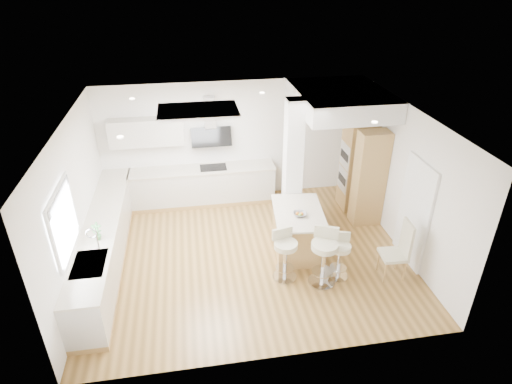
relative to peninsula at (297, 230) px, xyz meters
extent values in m
plane|color=olive|center=(-0.97, -0.06, -0.43)|extent=(6.00, 6.00, 0.00)
cube|color=white|center=(-0.97, -0.06, -0.43)|extent=(6.00, 5.00, 0.02)
cube|color=white|center=(-0.97, 2.44, 0.97)|extent=(6.00, 0.04, 2.80)
cube|color=white|center=(-3.97, -0.06, 0.97)|extent=(0.04, 5.00, 2.80)
cube|color=white|center=(2.03, -0.06, 0.97)|extent=(0.04, 5.00, 2.80)
cube|color=white|center=(-1.77, 0.54, 2.34)|extent=(1.40, 0.95, 0.05)
cube|color=white|center=(-1.77, 0.54, 2.33)|extent=(1.25, 0.80, 0.03)
cylinder|color=white|center=(-2.97, 1.44, 2.35)|extent=(0.10, 0.10, 0.02)
cylinder|color=white|center=(-2.97, -0.56, 2.35)|extent=(0.10, 0.10, 0.02)
cylinder|color=white|center=(-0.47, 1.44, 2.35)|extent=(0.10, 0.10, 0.02)
cylinder|color=white|center=(1.03, 0.94, 2.35)|extent=(0.10, 0.10, 0.02)
cylinder|color=white|center=(1.03, -0.56, 2.35)|extent=(0.10, 0.10, 0.02)
cube|color=white|center=(-3.93, -0.96, 1.22)|extent=(0.03, 1.15, 0.95)
cube|color=white|center=(-3.92, -0.96, 1.72)|extent=(0.04, 1.28, 0.06)
cube|color=white|center=(-3.92, -0.96, 0.71)|extent=(0.04, 1.28, 0.06)
cube|color=white|center=(-3.92, -1.57, 1.22)|extent=(0.04, 0.06, 0.95)
cube|color=white|center=(-3.92, -0.35, 1.22)|extent=(0.04, 0.06, 0.95)
cube|color=#999BA0|center=(-3.90, -0.96, 1.65)|extent=(0.03, 1.18, 0.14)
cube|color=#443E35|center=(2.02, -0.66, 0.57)|extent=(0.02, 0.90, 2.00)
cube|color=white|center=(2.00, -0.66, 0.57)|extent=(0.05, 1.00, 2.10)
cube|color=tan|center=(-3.67, 0.19, -0.38)|extent=(0.60, 4.50, 0.10)
cube|color=beige|center=(-3.67, 0.19, 0.05)|extent=(0.60, 4.50, 0.76)
cube|color=beige|center=(-3.67, 0.19, 0.45)|extent=(0.63, 4.50, 0.04)
cube|color=silver|center=(-3.67, -1.06, 0.46)|extent=(0.50, 0.75, 0.02)
cube|color=silver|center=(-3.67, -1.24, 0.41)|extent=(0.40, 0.34, 0.10)
cube|color=silver|center=(-3.67, -0.88, 0.41)|extent=(0.40, 0.34, 0.10)
cylinder|color=silver|center=(-3.55, -0.76, 0.65)|extent=(0.02, 0.02, 0.36)
torus|color=silver|center=(-3.62, -0.76, 0.83)|extent=(0.18, 0.02, 0.18)
imported|color=#488D47|center=(-3.62, -0.41, 0.63)|extent=(0.17, 0.12, 0.33)
cube|color=tan|center=(-1.72, 2.14, -0.38)|extent=(3.30, 0.60, 0.10)
cube|color=beige|center=(-1.72, 2.14, 0.05)|extent=(3.30, 0.60, 0.76)
cube|color=beige|center=(-1.72, 2.14, 0.45)|extent=(3.33, 0.63, 0.04)
cube|color=black|center=(-1.47, 2.14, 0.47)|extent=(0.60, 0.40, 0.01)
cube|color=beige|center=(-2.87, 2.27, 1.37)|extent=(1.60, 0.34, 0.60)
cube|color=silver|center=(-1.47, 2.34, 1.72)|extent=(0.25, 0.18, 0.70)
cube|color=black|center=(-1.47, 2.26, 1.17)|extent=(0.90, 0.26, 0.44)
cube|color=white|center=(0.08, 0.89, 0.97)|extent=(0.35, 0.35, 2.80)
cube|color=white|center=(1.13, 1.34, 2.17)|extent=(1.78, 2.20, 0.40)
cube|color=tan|center=(1.71, 1.44, 0.62)|extent=(0.62, 0.62, 2.10)
cube|color=tan|center=(1.71, 0.74, 0.62)|extent=(0.62, 0.40, 2.10)
cube|color=silver|center=(1.40, 1.44, 0.87)|extent=(0.02, 0.55, 0.55)
cube|color=silver|center=(1.40, 1.44, 0.29)|extent=(0.02, 0.55, 0.55)
cube|color=black|center=(1.39, 1.44, 0.87)|extent=(0.01, 0.45, 0.18)
cube|color=black|center=(1.39, 1.44, 0.29)|extent=(0.01, 0.45, 0.18)
cube|color=tan|center=(0.00, 0.00, -0.02)|extent=(1.00, 1.42, 0.82)
cube|color=beige|center=(0.00, 0.00, 0.41)|extent=(1.08, 1.51, 0.04)
imported|color=gray|center=(-0.02, -0.14, 0.46)|extent=(0.27, 0.27, 0.06)
sphere|color=orange|center=(0.02, -0.15, 0.46)|extent=(0.07, 0.07, 0.07)
sphere|color=orange|center=(-0.05, -0.12, 0.46)|extent=(0.07, 0.07, 0.07)
sphere|color=olive|center=(-0.02, -0.18, 0.46)|extent=(0.07, 0.07, 0.07)
cylinder|color=silver|center=(-0.44, -0.84, -0.42)|extent=(0.52, 0.52, 0.03)
cylinder|color=silver|center=(-0.44, -0.84, -0.09)|extent=(0.08, 0.08, 0.65)
cylinder|color=silver|center=(-0.44, -0.84, -0.22)|extent=(0.41, 0.41, 0.01)
cylinder|color=beige|center=(-0.44, -0.84, 0.28)|extent=(0.50, 0.50, 0.10)
cube|color=beige|center=(-0.47, -0.68, 0.43)|extent=(0.38, 0.13, 0.22)
cylinder|color=silver|center=(0.19, -1.08, -0.42)|extent=(0.64, 0.64, 0.03)
cylinder|color=silver|center=(0.19, -1.08, -0.05)|extent=(0.10, 0.10, 0.72)
cylinder|color=silver|center=(0.19, -1.08, -0.19)|extent=(0.49, 0.49, 0.02)
cylinder|color=beige|center=(0.19, -1.08, 0.36)|extent=(0.61, 0.61, 0.11)
cube|color=beige|center=(0.26, -0.91, 0.53)|extent=(0.41, 0.21, 0.24)
cylinder|color=silver|center=(0.52, -0.96, -0.42)|extent=(0.48, 0.48, 0.03)
cylinder|color=silver|center=(0.52, -0.96, -0.12)|extent=(0.08, 0.08, 0.58)
cylinder|color=silver|center=(0.52, -0.96, -0.24)|extent=(0.37, 0.37, 0.01)
cylinder|color=beige|center=(0.52, -0.96, 0.21)|extent=(0.46, 0.46, 0.09)
cube|color=beige|center=(0.56, -0.82, 0.35)|extent=(0.34, 0.13, 0.20)
cube|color=beige|center=(1.48, -1.10, 0.03)|extent=(0.47, 0.47, 0.06)
cube|color=beige|center=(1.67, -1.11, 0.35)|extent=(0.08, 0.41, 0.71)
cylinder|color=tan|center=(1.29, -1.26, -0.22)|extent=(0.04, 0.04, 0.43)
cylinder|color=tan|center=(1.31, -0.91, -0.22)|extent=(0.04, 0.04, 0.43)
cylinder|color=tan|center=(1.64, -1.28, -0.22)|extent=(0.04, 0.04, 0.43)
cylinder|color=tan|center=(1.67, -0.93, -0.22)|extent=(0.04, 0.04, 0.43)
camera|label=1|loc=(-1.95, -6.77, 4.68)|focal=30.00mm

